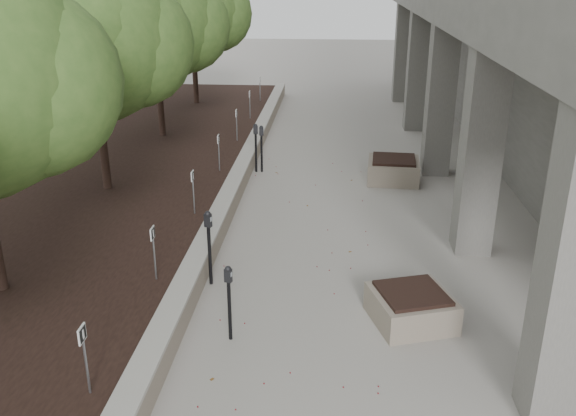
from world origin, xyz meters
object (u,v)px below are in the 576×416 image
(parking_meter_2, at_px, (229,303))
(planter_back, at_px, (393,169))
(crabapple_tree_3, at_px, (95,73))
(planter_front, at_px, (411,307))
(parking_meter_5, at_px, (262,149))
(crabapple_tree_4, at_px, (156,47))
(crabapple_tree_5, at_px, (193,31))
(parking_meter_4, at_px, (256,148))
(parking_meter_3, at_px, (209,248))

(parking_meter_2, bearing_deg, planter_back, 85.78)
(parking_meter_2, relative_size, planter_back, 0.94)
(crabapple_tree_3, relative_size, planter_front, 4.60)
(parking_meter_5, height_order, planter_front, parking_meter_5)
(crabapple_tree_4, distance_m, crabapple_tree_5, 5.00)
(crabapple_tree_4, distance_m, parking_meter_4, 4.67)
(crabapple_tree_5, height_order, planter_front, crabapple_tree_5)
(planter_front, bearing_deg, parking_meter_5, 113.43)
(parking_meter_4, bearing_deg, crabapple_tree_3, -158.44)
(crabapple_tree_5, xyz_separation_m, parking_meter_5, (3.41, -7.30, -2.46))
(parking_meter_2, bearing_deg, crabapple_tree_4, 127.65)
(crabapple_tree_3, bearing_deg, parking_meter_5, 38.37)
(parking_meter_2, bearing_deg, parking_meter_4, 111.85)
(crabapple_tree_4, xyz_separation_m, parking_meter_4, (3.26, -2.30, -2.43))
(parking_meter_5, height_order, planter_back, parking_meter_5)
(crabapple_tree_4, distance_m, parking_meter_2, 11.56)
(crabapple_tree_3, relative_size, parking_meter_3, 3.84)
(parking_meter_2, xyz_separation_m, planter_front, (2.81, 0.71, -0.35))
(crabapple_tree_3, distance_m, crabapple_tree_5, 10.00)
(parking_meter_5, bearing_deg, parking_meter_2, -100.92)
(crabapple_tree_4, distance_m, planter_front, 12.27)
(parking_meter_2, xyz_separation_m, planter_back, (3.11, 7.82, -0.31))
(crabapple_tree_4, bearing_deg, parking_meter_4, -35.21)
(crabapple_tree_3, distance_m, parking_meter_3, 5.59)
(crabapple_tree_3, bearing_deg, parking_meter_3, -49.92)
(crabapple_tree_5, distance_m, parking_meter_2, 16.26)
(parking_meter_3, bearing_deg, crabapple_tree_3, 147.14)
(crabapple_tree_3, distance_m, parking_meter_4, 4.88)
(planter_front, distance_m, planter_back, 7.11)
(crabapple_tree_4, bearing_deg, parking_meter_5, -33.93)
(crabapple_tree_4, bearing_deg, parking_meter_2, -69.84)
(crabapple_tree_3, height_order, crabapple_tree_4, same)
(parking_meter_3, bearing_deg, parking_meter_2, -52.67)
(crabapple_tree_4, relative_size, parking_meter_5, 4.11)
(parking_meter_3, xyz_separation_m, parking_meter_5, (0.16, 6.57, -0.05))
(parking_meter_2, bearing_deg, planter_front, 31.75)
(crabapple_tree_4, relative_size, parking_meter_3, 3.84)
(crabapple_tree_5, xyz_separation_m, parking_meter_2, (3.89, -15.59, -2.49))
(planter_front, bearing_deg, crabapple_tree_5, 114.24)
(crabapple_tree_3, xyz_separation_m, planter_front, (6.70, -4.88, -2.84))
(crabapple_tree_5, xyz_separation_m, parking_meter_4, (3.26, -7.30, -2.43))
(planter_front, xyz_separation_m, planter_back, (0.30, 7.11, 0.04))
(crabapple_tree_3, bearing_deg, parking_meter_4, 39.68)
(crabapple_tree_5, distance_m, parking_meter_5, 8.42)
(parking_meter_2, distance_m, parking_meter_3, 1.85)
(planter_back, bearing_deg, parking_meter_3, -121.65)
(parking_meter_3, relative_size, parking_meter_4, 1.03)
(parking_meter_2, distance_m, parking_meter_5, 8.31)
(parking_meter_2, bearing_deg, crabapple_tree_5, 121.49)
(parking_meter_2, height_order, parking_meter_5, parking_meter_5)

